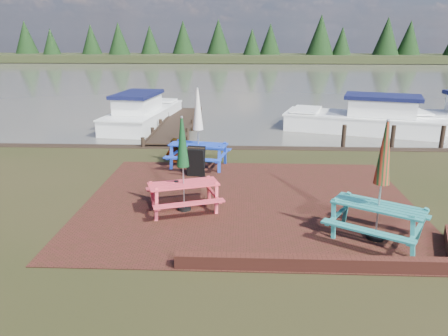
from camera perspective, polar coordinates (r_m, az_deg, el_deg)
ground at (r=11.27m, az=3.24°, el=-6.36°), size 120.00×120.00×0.00m
paving at (r=12.19m, az=3.19°, el=-4.44°), size 9.00×7.50×0.02m
brick_wall at (r=9.33m, az=16.98°, el=-11.42°), size 6.21×1.79×0.30m
water at (r=47.55m, az=2.81°, el=11.73°), size 120.00×60.00×0.02m
far_treeline at (r=76.34m, az=2.79°, el=16.25°), size 120.00×10.00×8.10m
picnic_table_teal at (r=10.30m, az=19.62°, el=-3.94°), size 2.61×2.54×2.75m
picnic_table_red at (r=11.38m, az=-5.33°, el=-1.45°), size 2.23×2.10×2.50m
picnic_table_blue at (r=15.13m, az=-3.38°, el=3.63°), size 2.27×2.10×2.73m
chalkboard at (r=14.20m, az=-3.73°, el=0.82°), size 0.63×0.66×0.97m
jetty at (r=22.30m, az=-6.11°, el=5.75°), size 1.76×9.08×1.00m
boat_jetty at (r=23.61m, az=-10.56°, el=6.89°), size 3.20×7.13×2.00m
boat_near at (r=22.80m, az=18.00°, el=6.01°), size 7.91×4.66×2.02m
person at (r=15.80m, az=-6.51°, el=3.87°), size 0.76×0.63×1.78m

